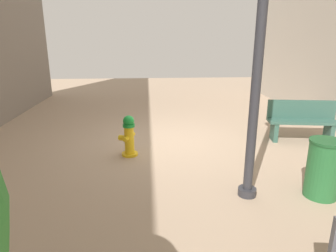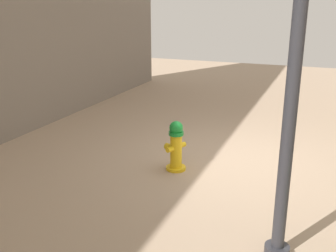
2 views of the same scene
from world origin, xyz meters
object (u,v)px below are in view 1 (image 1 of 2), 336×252
Objects in this scene: fire_hydrant at (129,136)px; trash_bin at (323,169)px; bench_near at (302,120)px; street_lamp at (262,8)px.

fire_hydrant is 3.58m from trash_bin.
street_lamp is (2.12, 2.48, 2.24)m from bench_near.
fire_hydrant is 0.19× the size of street_lamp.
bench_near is 3.96m from street_lamp.
fire_hydrant is at bearing -43.17° from street_lamp.
street_lamp is at bearing 49.55° from bench_near.
bench_near reaches higher than fire_hydrant.
fire_hydrant is 0.94× the size of trash_bin.
trash_bin is (1.00, 2.58, -0.03)m from bench_near.
bench_near is at bearing -130.45° from street_lamp.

